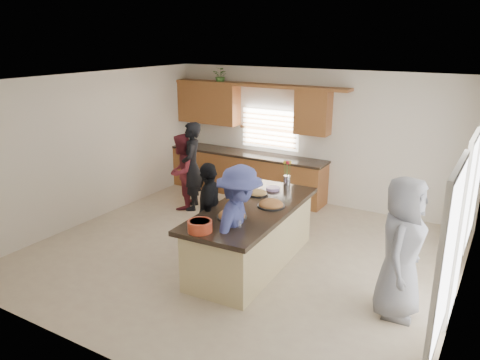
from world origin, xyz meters
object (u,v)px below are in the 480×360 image
Objects in this scene: woman_left_back at (192,166)px; woman_left_front at (209,212)px; woman_right_back at (240,228)px; woman_right_front at (402,248)px; island at (252,237)px; salad_bowl at (200,226)px; woman_left_mid at (182,172)px.

woman_left_front is at bearing 12.84° from woman_left_back.
woman_right_front reaches higher than woman_right_back.
island is 0.77m from woman_left_front.
island is 1.31m from salad_bowl.
woman_right_back is (0.17, -0.67, 0.44)m from island.
salad_bowl is 0.21× the size of woman_left_mid.
woman_left_back reaches higher than woman_right_back.
woman_left_front is (1.60, -1.71, -0.10)m from woman_left_back.
salad_bowl is 3.43m from woman_left_back.
woman_left_mid is at bearing -98.19° from woman_left_back.
woman_right_back is at bearing 17.72° from woman_left_back.
woman_left_front is 2.93m from woman_right_front.
woman_right_front is at bearing -9.10° from island.
woman_right_back is 2.13m from woman_right_front.
woman_left_back is 0.98× the size of woman_right_front.
salad_bowl is at bearing -0.66° from woman_left_front.
woman_right_front is (2.26, -0.25, 0.47)m from island.
salad_bowl is at bearing 7.98° from woman_left_back.
island is 1.72× the size of woman_left_front.
island is 1.77× the size of woman_left_mid.
woman_left_back is 0.25m from woman_left_mid.
woman_right_back reaches higher than woman_left_mid.
woman_left_back is (-2.26, 1.53, 0.45)m from island.
woman_left_front is at bearing 88.83° from woman_right_front.
woman_left_back reaches higher than woman_left_front.
salad_bowl is 0.18× the size of woman_left_back.
salad_bowl is 0.60m from woman_right_back.
island is 1.49× the size of woman_right_front.
island is 0.82m from woman_right_back.
woman_right_back is (0.84, -0.49, 0.09)m from woman_left_front.
woman_right_front is at bearing -89.17° from woman_right_back.
woman_left_front is at bearing 49.38° from woman_right_back.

